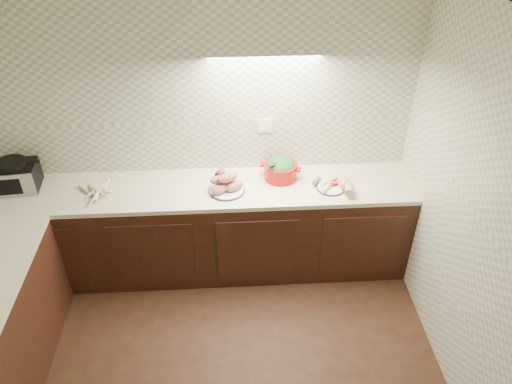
{
  "coord_description": "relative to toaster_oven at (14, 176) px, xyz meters",
  "views": [
    {
      "loc": [
        0.24,
        -1.96,
        3.35
      ],
      "look_at": [
        0.44,
        1.25,
        1.02
      ],
      "focal_mm": 35.0,
      "sensor_mm": 36.0,
      "label": 1
    }
  ],
  "objects": [
    {
      "name": "parsnip_pile",
      "position": [
        0.65,
        -0.14,
        -0.09
      ],
      "size": [
        0.39,
        0.37,
        0.07
      ],
      "color": "beige",
      "rests_on": "counter"
    },
    {
      "name": "dutch_oven",
      "position": [
        2.23,
        0.02,
        -0.03
      ],
      "size": [
        0.36,
        0.36,
        0.2
      ],
      "rotation": [
        0.0,
        0.0,
        -0.32
      ],
      "color": "#AE0D09",
      "rests_on": "counter"
    },
    {
      "name": "onion_bowl",
      "position": [
        1.73,
        0.02,
        -0.08
      ],
      "size": [
        0.14,
        0.14,
        0.11
      ],
      "color": "black",
      "rests_on": "counter"
    },
    {
      "name": "toaster_oven",
      "position": [
        0.0,
        0.0,
        0.0
      ],
      "size": [
        0.39,
        0.32,
        0.26
      ],
      "rotation": [
        0.0,
        0.0,
        0.09
      ],
      "color": "black",
      "rests_on": "counter"
    },
    {
      "name": "counter",
      "position": [
        0.88,
        -0.91,
        -0.57
      ],
      "size": [
        3.6,
        3.6,
        0.9
      ],
      "color": "black",
      "rests_on": "ground"
    },
    {
      "name": "veg_plate",
      "position": [
        2.69,
        -0.18,
        -0.08
      ],
      "size": [
        0.36,
        0.27,
        0.11
      ],
      "rotation": [
        0.0,
        0.0,
        -0.42
      ],
      "color": "#15193D",
      "rests_on": "counter"
    },
    {
      "name": "sweet_potato_plate",
      "position": [
        1.76,
        -0.14,
        -0.06
      ],
      "size": [
        0.31,
        0.31,
        0.18
      ],
      "rotation": [
        0.0,
        0.0,
        0.35
      ],
      "color": "#15193D",
      "rests_on": "counter"
    },
    {
      "name": "room",
      "position": [
        1.56,
        -1.6,
        0.61
      ],
      "size": [
        3.6,
        3.6,
        2.6
      ],
      "color": "black",
      "rests_on": "ground"
    }
  ]
}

